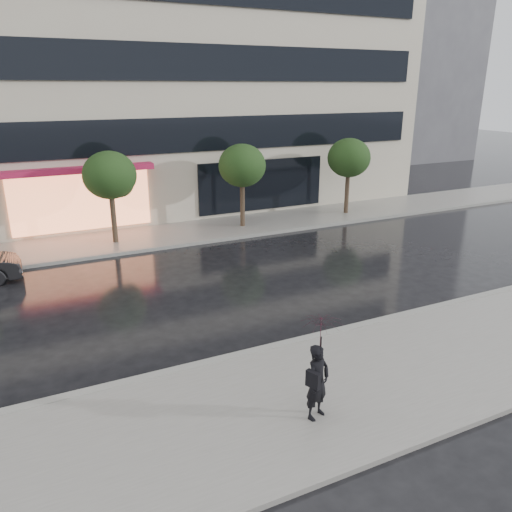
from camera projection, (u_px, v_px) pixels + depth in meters
ground at (291, 326)px, 14.23m from camera, size 120.00×120.00×0.00m
sidewalk_near at (362, 381)px, 11.45m from camera, size 60.00×4.50×0.12m
sidewalk_far at (181, 233)px, 22.94m from camera, size 60.00×3.50×0.12m
curb_near at (310, 339)px, 13.36m from camera, size 60.00×0.25×0.14m
curb_far at (194, 243)px, 21.45m from camera, size 60.00×0.25×0.14m
office_building at (129, 36)px, 26.62m from camera, size 30.00×12.76×18.00m
bg_building_right at (388, 68)px, 46.20m from camera, size 12.00×12.00×16.00m
tree_mid_west at (111, 177)px, 20.62m from camera, size 2.20×2.20×3.99m
tree_mid_east at (243, 167)px, 23.09m from camera, size 2.20×2.20×3.99m
tree_far_east at (349, 159)px, 25.56m from camera, size 2.20×2.20×3.99m
pedestrian_with_umbrella at (320, 354)px, 9.71m from camera, size 1.10×1.11×2.21m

